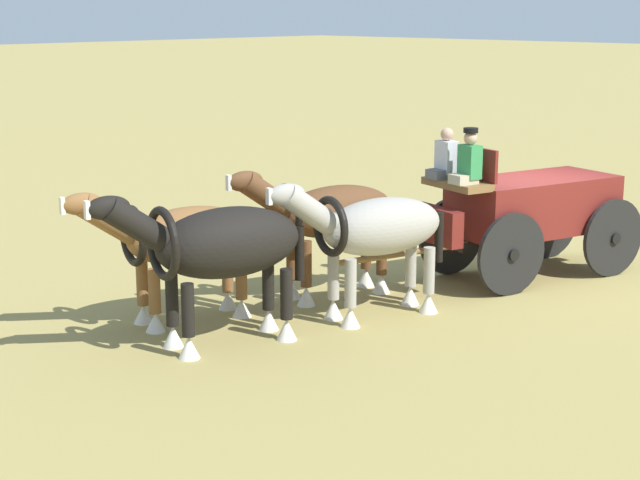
# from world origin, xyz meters

# --- Properties ---
(ground_plane) EXTENTS (220.00, 220.00, 0.00)m
(ground_plane) POSITION_xyz_m (0.00, 0.00, 0.00)
(ground_plane) COLOR #9E8C4C
(show_wagon) EXTENTS (5.98, 2.61, 2.77)m
(show_wagon) POSITION_xyz_m (0.17, -0.05, 1.24)
(show_wagon) COLOR maroon
(show_wagon) RESTS_ON ground
(draft_horse_rear_near) EXTENTS (3.06, 1.40, 2.23)m
(draft_horse_rear_near) POSITION_xyz_m (3.86, -0.39, 1.36)
(draft_horse_rear_near) COLOR #9E998E
(draft_horse_rear_near) RESTS_ON ground
(draft_horse_rear_off) EXTENTS (3.06, 1.38, 2.23)m
(draft_horse_rear_off) POSITION_xyz_m (3.52, -1.64, 1.36)
(draft_horse_rear_off) COLOR brown
(draft_horse_rear_off) RESTS_ON ground
(draft_horse_lead_near) EXTENTS (3.16, 1.54, 2.31)m
(draft_horse_lead_near) POSITION_xyz_m (6.35, -1.07, 1.43)
(draft_horse_lead_near) COLOR black
(draft_horse_lead_near) RESTS_ON ground
(draft_horse_lead_off) EXTENTS (3.01, 1.39, 2.14)m
(draft_horse_lead_off) POSITION_xyz_m (6.03, -2.33, 1.28)
(draft_horse_lead_off) COLOR brown
(draft_horse_lead_off) RESTS_ON ground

